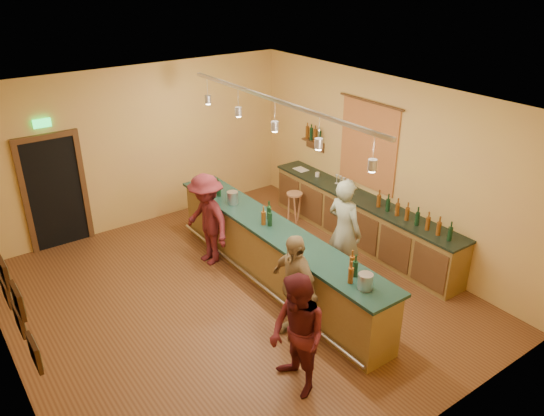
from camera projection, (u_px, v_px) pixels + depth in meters
floor at (235, 298)px, 8.60m from camera, size 7.00×7.00×0.00m
ceiling at (228, 104)px, 7.22m from camera, size 6.50×7.00×0.02m
wall_back at (138, 148)px, 10.48m from camera, size 6.50×0.02×3.20m
wall_front at (414, 331)px, 5.34m from camera, size 6.50×0.02×3.20m
wall_right at (384, 165)px, 9.62m from camera, size 0.02×7.00×3.20m
doorway at (54, 190)px, 9.76m from camera, size 1.15×0.09×2.48m
tapestry at (368, 146)px, 9.80m from camera, size 0.03×1.40×1.60m
bottle_shelf at (313, 136)px, 10.95m from camera, size 0.17×0.55×0.54m
picture_grid at (6, 282)px, 5.52m from camera, size 0.06×2.20×0.70m
back_counter at (361, 220)px, 10.09m from camera, size 0.60×4.55×1.27m
tasting_bar at (275, 252)px, 8.75m from camera, size 0.73×5.10×1.38m
pendant_track at (275, 111)px, 7.74m from camera, size 0.11×4.60×0.50m
bartender at (344, 231)px, 8.74m from camera, size 0.51×0.71×1.84m
customer_a at (298, 336)px, 6.47m from camera, size 0.71×0.87×1.66m
customer_b at (294, 286)px, 7.48m from camera, size 0.41×0.95×1.62m
customer_c at (207, 220)px, 9.29m from camera, size 0.71×1.14×1.69m
bar_stool at (294, 200)px, 10.81m from camera, size 0.33×0.33×0.68m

